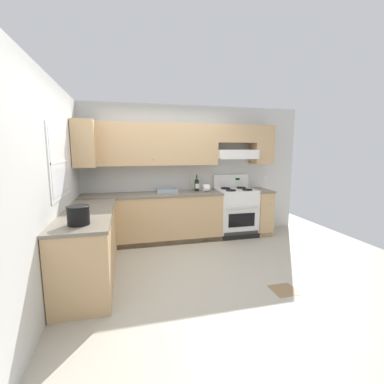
% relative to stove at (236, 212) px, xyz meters
% --- Properties ---
extents(ground_plane, '(7.04, 7.04, 0.00)m').
position_rel_stove_xyz_m(ground_plane, '(-1.37, -1.25, -0.48)').
color(ground_plane, '#B2AA99').
extents(floor_accent_tile, '(0.30, 0.30, 0.01)m').
position_rel_stove_xyz_m(floor_accent_tile, '(-0.28, -2.17, -0.48)').
color(floor_accent_tile, olive).
rests_on(floor_accent_tile, ground_plane).
extents(wall_back, '(4.68, 0.57, 2.55)m').
position_rel_stove_xyz_m(wall_back, '(-0.98, 0.27, 1.00)').
color(wall_back, silver).
rests_on(wall_back, ground_plane).
extents(wall_left, '(0.47, 4.00, 2.55)m').
position_rel_stove_xyz_m(wall_left, '(-2.96, -1.03, 0.87)').
color(wall_left, silver).
rests_on(wall_left, ground_plane).
extents(counter_back_run, '(3.60, 0.65, 0.91)m').
position_rel_stove_xyz_m(counter_back_run, '(-1.41, -0.01, -0.03)').
color(counter_back_run, tan).
rests_on(counter_back_run, ground_plane).
extents(counter_left_run, '(0.63, 1.91, 0.91)m').
position_rel_stove_xyz_m(counter_left_run, '(-2.61, -1.26, -0.03)').
color(counter_left_run, tan).
rests_on(counter_left_run, ground_plane).
extents(stove, '(0.76, 0.62, 1.20)m').
position_rel_stove_xyz_m(stove, '(0.00, 0.00, 0.00)').
color(stove, white).
rests_on(stove, ground_plane).
extents(wine_bottle, '(0.08, 0.09, 0.33)m').
position_rel_stove_xyz_m(wine_bottle, '(-0.78, 0.10, 0.56)').
color(wine_bottle, black).
rests_on(wine_bottle, counter_back_run).
extents(bowl, '(0.39, 0.23, 0.07)m').
position_rel_stove_xyz_m(bowl, '(-1.37, 0.07, 0.45)').
color(bowl, '#9EADB7').
rests_on(bowl, counter_back_run).
extents(bucket, '(0.24, 0.24, 0.20)m').
position_rel_stove_xyz_m(bucket, '(-2.62, -1.89, 0.54)').
color(bucket, black).
rests_on(bucket, counter_left_run).
extents(paper_towel_roll, '(0.13, 0.14, 0.14)m').
position_rel_stove_xyz_m(paper_towel_roll, '(-0.63, -0.01, 0.50)').
color(paper_towel_roll, white).
rests_on(paper_towel_roll, counter_back_run).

